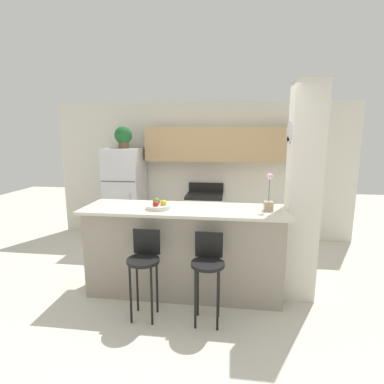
# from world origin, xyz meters

# --- Properties ---
(ground_plane) EXTENTS (14.00, 14.00, 0.00)m
(ground_plane) POSITION_xyz_m (0.00, 0.00, 0.00)
(ground_plane) COLOR beige
(wall_back) EXTENTS (5.60, 0.38, 2.55)m
(wall_back) POSITION_xyz_m (0.12, 2.10, 1.47)
(wall_back) COLOR silver
(wall_back) RESTS_ON ground_plane
(pillar_right) EXTENTS (0.38, 0.32, 2.55)m
(pillar_right) POSITION_xyz_m (1.39, 0.09, 1.28)
(pillar_right) COLOR silver
(pillar_right) RESTS_ON ground_plane
(counter_bar) EXTENTS (2.46, 0.73, 1.09)m
(counter_bar) POSITION_xyz_m (0.00, 0.00, 0.55)
(counter_bar) COLOR gray
(counter_bar) RESTS_ON ground_plane
(refrigerator) EXTENTS (0.64, 0.73, 1.72)m
(refrigerator) POSITION_xyz_m (-1.37, 1.76, 0.86)
(refrigerator) COLOR silver
(refrigerator) RESTS_ON ground_plane
(stove_range) EXTENTS (0.65, 0.62, 1.07)m
(stove_range) POSITION_xyz_m (0.09, 1.82, 0.46)
(stove_range) COLOR white
(stove_range) RESTS_ON ground_plane
(bar_stool_left) EXTENTS (0.35, 0.35, 0.96)m
(bar_stool_left) POSITION_xyz_m (-0.34, -0.57, 0.64)
(bar_stool_left) COLOR black
(bar_stool_left) RESTS_ON ground_plane
(bar_stool_right) EXTENTS (0.35, 0.35, 0.96)m
(bar_stool_right) POSITION_xyz_m (0.34, -0.57, 0.64)
(bar_stool_right) COLOR black
(bar_stool_right) RESTS_ON ground_plane
(potted_plant_on_fridge) EXTENTS (0.31, 0.31, 0.39)m
(potted_plant_on_fridge) POSITION_xyz_m (-1.37, 1.76, 1.93)
(potted_plant_on_fridge) COLOR brown
(potted_plant_on_fridge) RESTS_ON refrigerator
(orchid_vase) EXTENTS (0.10, 0.10, 0.44)m
(orchid_vase) POSITION_xyz_m (0.99, 0.00, 1.23)
(orchid_vase) COLOR tan
(orchid_vase) RESTS_ON counter_bar
(fruit_bowl) EXTENTS (0.29, 0.29, 0.12)m
(fruit_bowl) POSITION_xyz_m (-0.30, -0.08, 1.13)
(fruit_bowl) COLOR silver
(fruit_bowl) RESTS_ON counter_bar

